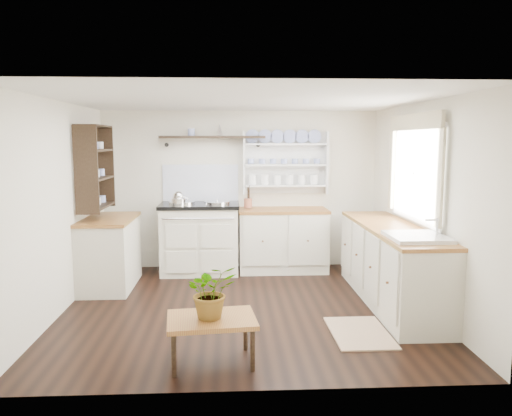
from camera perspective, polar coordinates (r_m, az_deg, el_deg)
The scene contains 19 objects.
floor at distance 5.75m, azimuth -1.30°, elevation -11.28°, with size 4.00×3.80×0.01m, color black.
wall_back at distance 7.37m, azimuth -1.77°, elevation 2.10°, with size 4.00×0.02×2.30m, color silver.
wall_right at distance 5.89m, azimuth 18.50°, elevation 0.28°, with size 0.02×3.80×2.30m, color silver.
wall_left at distance 5.78m, azimuth -21.56°, elevation 0.01°, with size 0.02×3.80×2.30m, color silver.
ceiling at distance 5.45m, azimuth -1.38°, elevation 12.22°, with size 4.00×3.80×0.01m, color white.
window at distance 5.98m, azimuth 17.69°, elevation 4.41°, with size 0.08×1.55×1.22m.
aga_cooker at distance 7.15m, azimuth -6.41°, elevation -3.36°, with size 1.11×0.77×1.02m.
back_cabinets at distance 7.21m, azimuth 3.08°, elevation -3.57°, with size 1.27×0.63×0.90m.
right_cabinets at distance 6.01m, azimuth 15.19°, elevation -6.15°, with size 0.62×2.43×0.90m.
belfast_sink at distance 5.24m, azimuth 17.87°, elevation -4.45°, with size 0.55×0.60×0.45m.
left_cabinets at distance 6.67m, azimuth -16.37°, elevation -4.81°, with size 0.62×1.13×0.90m.
plate_rack at distance 7.35m, azimuth 3.32°, elevation 5.24°, with size 1.20×0.22×0.90m.
high_shelf at distance 7.22m, azimuth -4.98°, elevation 7.99°, with size 1.50×0.29×0.16m.
left_shelving at distance 6.56m, azimuth -17.92°, elevation 4.54°, with size 0.28×0.80×1.05m, color black.
kettle at distance 6.97m, azimuth -8.84°, elevation 0.86°, with size 0.20×0.20×0.24m, color silver, non-canonical shape.
utensil_crock at distance 7.17m, azimuth -0.93°, elevation 0.55°, with size 0.11×0.11×0.13m, color #9F563A.
center_table at distance 4.31m, azimuth -5.10°, elevation -12.93°, with size 0.79×0.60×0.40m.
potted_plant at distance 4.22m, azimuth -5.15°, elevation -9.44°, with size 0.41×0.36×0.46m, color #3F7233.
floor_rug at distance 5.12m, azimuth 11.75°, elevation -13.78°, with size 0.55×0.85×0.02m, color olive.
Camera 1 is at (-0.16, -5.43, 1.87)m, focal length 35.00 mm.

